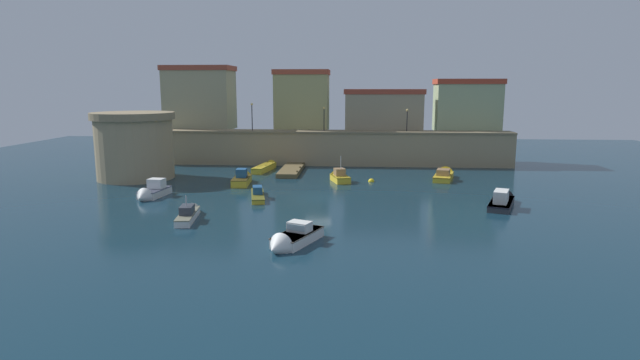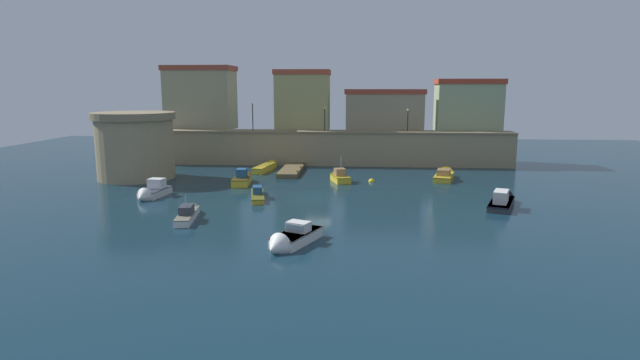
# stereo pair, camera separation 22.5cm
# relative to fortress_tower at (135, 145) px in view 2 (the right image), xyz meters

# --- Properties ---
(ground_plane) EXTENTS (118.17, 118.17, 0.00)m
(ground_plane) POSITION_rel_fortress_tower_xyz_m (21.85, -8.89, -3.87)
(ground_plane) COLOR #112D3D
(quay_wall) EXTENTS (48.46, 3.55, 4.64)m
(quay_wall) POSITION_rel_fortress_tower_xyz_m (21.85, 12.42, -1.54)
(quay_wall) COLOR #9E8966
(quay_wall) RESTS_ON ground
(old_town_backdrop) EXTENTS (47.55, 6.05, 9.08)m
(old_town_backdrop) POSITION_rel_fortress_tower_xyz_m (19.13, 16.55, 4.55)
(old_town_backdrop) COLOR #9A9672
(old_town_backdrop) RESTS_ON ground
(fortress_tower) EXTENTS (9.29, 9.29, 7.63)m
(fortress_tower) POSITION_rel_fortress_tower_xyz_m (0.00, 0.00, 0.00)
(fortress_tower) COLOR #9E8966
(fortress_tower) RESTS_ON ground
(pier_dock) EXTENTS (2.44, 9.77, 0.70)m
(pier_dock) POSITION_rel_fortress_tower_xyz_m (17.37, 5.92, -3.61)
(pier_dock) COLOR brown
(pier_dock) RESTS_ON ground
(quay_lamp_0) EXTENTS (0.32, 0.32, 3.70)m
(quay_lamp_0) POSITION_rel_fortress_tower_xyz_m (11.18, 12.42, 3.20)
(quay_lamp_0) COLOR black
(quay_lamp_0) RESTS_ON quay_wall
(quay_lamp_1) EXTENTS (0.32, 0.32, 3.21)m
(quay_lamp_1) POSITION_rel_fortress_tower_xyz_m (21.01, 12.42, 2.92)
(quay_lamp_1) COLOR black
(quay_lamp_1) RESTS_ON quay_wall
(quay_lamp_2) EXTENTS (0.32, 0.32, 2.96)m
(quay_lamp_2) POSITION_rel_fortress_tower_xyz_m (32.12, 12.42, 2.77)
(quay_lamp_2) COLOR black
(quay_lamp_2) RESTS_ON quay_wall
(moored_boat_0) EXTENTS (2.27, 4.95, 2.12)m
(moored_boat_0) POSITION_rel_fortress_tower_xyz_m (5.94, -10.15, -3.35)
(moored_boat_0) COLOR silver
(moored_boat_0) RESTS_ON ground
(moored_boat_1) EXTENTS (3.43, 6.73, 1.85)m
(moored_boat_1) POSITION_rel_fortress_tower_xyz_m (35.70, 2.73, -3.46)
(moored_boat_1) COLOR gold
(moored_boat_1) RESTS_ON ground
(moored_boat_2) EXTENTS (2.07, 5.73, 2.09)m
(moored_boat_2) POSITION_rel_fortress_tower_xyz_m (12.97, -2.04, -3.34)
(moored_boat_2) COLOR gold
(moored_boat_2) RESTS_ON ground
(moored_boat_3) EXTENTS (4.07, 7.11, 2.18)m
(moored_boat_3) POSITION_rel_fortress_tower_xyz_m (38.66, -10.74, -3.42)
(moored_boat_3) COLOR #333338
(moored_boat_3) RESTS_ON ground
(moored_boat_4) EXTENTS (2.71, 4.40, 3.34)m
(moored_boat_4) POSITION_rel_fortress_tower_xyz_m (23.51, 0.08, -3.38)
(moored_boat_4) COLOR gold
(moored_boat_4) RESTS_ON ground
(moored_boat_5) EXTENTS (2.41, 7.52, 1.27)m
(moored_boat_5) POSITION_rel_fortress_tower_xyz_m (13.97, 7.27, -3.47)
(moored_boat_5) COLOR gold
(moored_boat_5) RESTS_ON ground
(moored_boat_6) EXTENTS (2.55, 6.85, 1.48)m
(moored_boat_6) POSITION_rel_fortress_tower_xyz_m (15.97, -8.86, -3.53)
(moored_boat_6) COLOR gold
(moored_boat_6) RESTS_ON ground
(moored_boat_7) EXTENTS (3.80, 5.78, 1.90)m
(moored_boat_7) POSITION_rel_fortress_tower_xyz_m (21.27, -24.23, -3.42)
(moored_boat_7) COLOR white
(moored_boat_7) RESTS_ON ground
(moored_boat_8) EXTENTS (2.02, 6.39, 2.32)m
(moored_boat_8) POSITION_rel_fortress_tower_xyz_m (12.06, -17.38, -3.46)
(moored_boat_8) COLOR white
(moored_boat_8) RESTS_ON ground
(mooring_buoy_0) EXTENTS (0.70, 0.70, 0.70)m
(mooring_buoy_0) POSITION_rel_fortress_tower_xyz_m (27.17, -0.12, -3.87)
(mooring_buoy_0) COLOR yellow
(mooring_buoy_0) RESTS_ON ground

